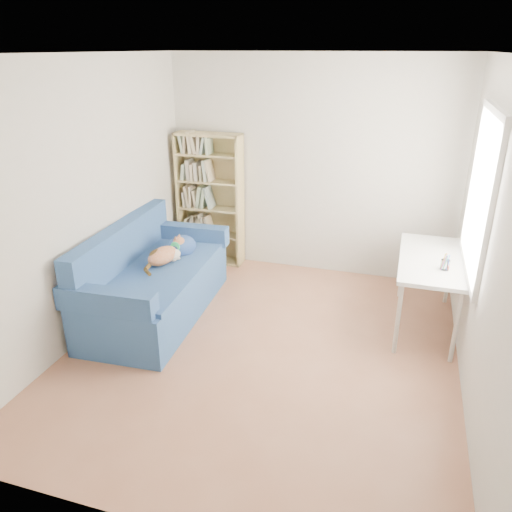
{
  "coord_description": "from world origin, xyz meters",
  "views": [
    {
      "loc": [
        1.11,
        -3.85,
        2.64
      ],
      "look_at": [
        -0.14,
        0.23,
        0.85
      ],
      "focal_mm": 35.0,
      "sensor_mm": 36.0,
      "label": 1
    }
  ],
  "objects": [
    {
      "name": "bookshelf",
      "position": [
        -1.25,
        1.85,
        0.78
      ],
      "size": [
        0.84,
        0.26,
        1.68
      ],
      "color": "tan",
      "rests_on": "ground"
    },
    {
      "name": "pen_cup",
      "position": [
        1.54,
        0.66,
        0.81
      ],
      "size": [
        0.08,
        0.08,
        0.16
      ],
      "color": "white",
      "rests_on": "desk"
    },
    {
      "name": "room_shell",
      "position": [
        0.1,
        0.03,
        1.64
      ],
      "size": [
        3.54,
        4.04,
        2.62
      ],
      "color": "silver",
      "rests_on": "ground"
    },
    {
      "name": "ground",
      "position": [
        0.0,
        0.0,
        0.0
      ],
      "size": [
        4.0,
        4.0,
        0.0
      ],
      "primitive_type": "plane",
      "color": "#935C42",
      "rests_on": "ground"
    },
    {
      "name": "sofa",
      "position": [
        -1.31,
        0.35,
        0.36
      ],
      "size": [
        1.03,
        2.0,
        0.96
      ],
      "rotation": [
        0.0,
        0.0,
        0.05
      ],
      "color": "navy",
      "rests_on": "ground"
    },
    {
      "name": "desk",
      "position": [
        1.43,
        0.91,
        0.68
      ],
      "size": [
        0.6,
        1.3,
        0.75
      ],
      "color": "silver",
      "rests_on": "ground"
    }
  ]
}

